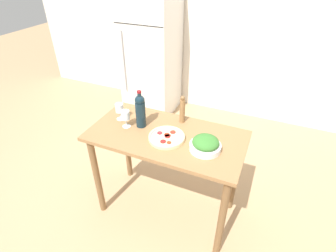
{
  "coord_description": "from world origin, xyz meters",
  "views": [
    {
      "loc": [
        0.68,
        -1.54,
        2.1
      ],
      "look_at": [
        0.0,
        0.03,
        0.94
      ],
      "focal_mm": 28.0,
      "sensor_mm": 36.0,
      "label": 1
    }
  ],
  "objects": [
    {
      "name": "salad_bowl",
      "position": [
        0.34,
        -0.06,
        0.93
      ],
      "size": [
        0.23,
        0.23,
        0.11
      ],
      "color": "white",
      "rests_on": "prep_counter"
    },
    {
      "name": "ground_plane",
      "position": [
        0.0,
        0.0,
        0.0
      ],
      "size": [
        14.0,
        14.0,
        0.0
      ],
      "primitive_type": "plane",
      "color": "tan"
    },
    {
      "name": "prep_counter",
      "position": [
        0.0,
        0.0,
        0.73
      ],
      "size": [
        1.24,
        0.64,
        0.88
      ],
      "color": "olive",
      "rests_on": "ground_plane"
    },
    {
      "name": "wall_back",
      "position": [
        0.0,
        2.1,
        1.3
      ],
      "size": [
        6.4,
        0.08,
        2.6
      ],
      "color": "silver",
      "rests_on": "ground_plane"
    },
    {
      "name": "homemade_pizza",
      "position": [
        0.03,
        -0.05,
        0.9
      ],
      "size": [
        0.28,
        0.28,
        0.03
      ],
      "color": "beige",
      "rests_on": "prep_counter"
    },
    {
      "name": "wine_bottle",
      "position": [
        -0.24,
        0.03,
        1.03
      ],
      "size": [
        0.08,
        0.08,
        0.32
      ],
      "color": "#142833",
      "rests_on": "prep_counter"
    },
    {
      "name": "refrigerator",
      "position": [
        -0.99,
        1.72,
        0.93
      ],
      "size": [
        0.7,
        0.7,
        1.86
      ],
      "color": "silver",
      "rests_on": "ground_plane"
    },
    {
      "name": "pepper_mill",
      "position": [
        0.05,
        0.22,
        1.0
      ],
      "size": [
        0.04,
        0.04,
        0.25
      ],
      "color": "olive",
      "rests_on": "prep_counter"
    },
    {
      "name": "wine_glass_far",
      "position": [
        -0.45,
        0.05,
        0.98
      ],
      "size": [
        0.07,
        0.07,
        0.15
      ],
      "color": "silver",
      "rests_on": "prep_counter"
    },
    {
      "name": "wine_glass_near",
      "position": [
        -0.35,
        -0.03,
        0.99
      ],
      "size": [
        0.07,
        0.07,
        0.15
      ],
      "color": "silver",
      "rests_on": "prep_counter"
    }
  ]
}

